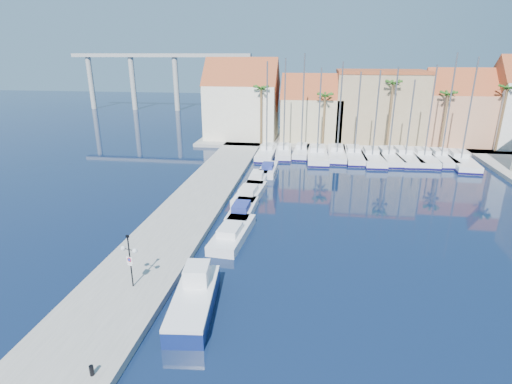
# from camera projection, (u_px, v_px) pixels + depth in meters

# --- Properties ---
(ground) EXTENTS (260.00, 260.00, 0.00)m
(ground) POSITION_uv_depth(u_px,v_px,m) (265.00, 293.00, 25.81)
(ground) COLOR black
(ground) RESTS_ON ground
(quay_west) EXTENTS (6.00, 77.00, 0.50)m
(quay_west) POSITION_uv_depth(u_px,v_px,m) (192.00, 206.00, 39.57)
(quay_west) COLOR gray
(quay_west) RESTS_ON ground
(shore_north) EXTENTS (54.00, 16.00, 0.50)m
(shore_north) POSITION_uv_depth(u_px,v_px,m) (357.00, 141.00, 69.16)
(shore_north) COLOR gray
(shore_north) RESTS_ON ground
(lamp_post) EXTENTS (1.20, 0.56, 3.61)m
(lamp_post) POSITION_uv_depth(u_px,v_px,m) (129.00, 253.00, 24.85)
(lamp_post) COLOR black
(lamp_post) RESTS_ON quay_west
(bollard) EXTENTS (0.21, 0.21, 0.52)m
(bollard) POSITION_uv_depth(u_px,v_px,m) (92.00, 370.00, 18.48)
(bollard) COLOR black
(bollard) RESTS_ON quay_west
(fishing_boat) EXTENTS (2.94, 6.92, 2.35)m
(fishing_boat) POSITION_uv_depth(u_px,v_px,m) (194.00, 298.00, 23.88)
(fishing_boat) COLOR navy
(fishing_boat) RESTS_ON ground
(motorboat_west_0) EXTENTS (2.86, 7.30, 1.40)m
(motorboat_west_0) POSITION_uv_depth(u_px,v_px,m) (232.00, 233.00, 33.13)
(motorboat_west_0) COLOR white
(motorboat_west_0) RESTS_ON ground
(motorboat_west_1) EXTENTS (2.21, 6.42, 1.40)m
(motorboat_west_1) POSITION_uv_depth(u_px,v_px,m) (242.00, 210.00, 37.93)
(motorboat_west_1) COLOR white
(motorboat_west_1) RESTS_ON ground
(motorboat_west_2) EXTENTS (2.87, 7.39, 1.40)m
(motorboat_west_2) POSITION_uv_depth(u_px,v_px,m) (250.00, 193.00, 42.50)
(motorboat_west_2) COLOR white
(motorboat_west_2) RESTS_ON ground
(motorboat_west_3) EXTENTS (1.95, 6.03, 1.40)m
(motorboat_west_3) POSITION_uv_depth(u_px,v_px,m) (258.00, 179.00, 47.45)
(motorboat_west_3) COLOR white
(motorboat_west_3) RESTS_ON ground
(motorboat_west_4) EXTENTS (1.98, 6.12, 1.40)m
(motorboat_west_4) POSITION_uv_depth(u_px,v_px,m) (268.00, 169.00, 51.29)
(motorboat_west_4) COLOR white
(motorboat_west_4) RESTS_ON ground
(sailboat_0) EXTENTS (2.61, 9.54, 13.56)m
(sailboat_0) POSITION_uv_depth(u_px,v_px,m) (267.00, 152.00, 59.67)
(sailboat_0) COLOR white
(sailboat_0) RESTS_ON ground
(sailboat_1) EXTENTS (2.73, 8.62, 13.98)m
(sailboat_1) POSITION_uv_depth(u_px,v_px,m) (284.00, 151.00, 59.90)
(sailboat_1) COLOR white
(sailboat_1) RESTS_ON ground
(sailboat_2) EXTENTS (2.46, 8.15, 14.62)m
(sailboat_2) POSITION_uv_depth(u_px,v_px,m) (301.00, 151.00, 60.07)
(sailboat_2) COLOR white
(sailboat_2) RESTS_ON ground
(sailboat_3) EXTENTS (3.40, 11.11, 12.78)m
(sailboat_3) POSITION_uv_depth(u_px,v_px,m) (317.00, 154.00, 58.51)
(sailboat_3) COLOR white
(sailboat_3) RESTS_ON ground
(sailboat_4) EXTENTS (2.80, 9.80, 13.56)m
(sailboat_4) POSITION_uv_depth(u_px,v_px,m) (337.00, 153.00, 58.89)
(sailboat_4) COLOR white
(sailboat_4) RESTS_ON ground
(sailboat_5) EXTENTS (3.07, 10.36, 12.23)m
(sailboat_5) POSITION_uv_depth(u_px,v_px,m) (354.00, 154.00, 58.38)
(sailboat_5) COLOR white
(sailboat_5) RESTS_ON ground
(sailboat_6) EXTENTS (3.07, 10.76, 12.47)m
(sailboat_6) POSITION_uv_depth(u_px,v_px,m) (371.00, 156.00, 57.30)
(sailboat_6) COLOR white
(sailboat_6) RESTS_ON ground
(sailboat_7) EXTENTS (3.49, 10.23, 12.91)m
(sailboat_7) POSITION_uv_depth(u_px,v_px,m) (387.00, 156.00, 57.47)
(sailboat_7) COLOR white
(sailboat_7) RESTS_ON ground
(sailboat_8) EXTENTS (3.63, 10.86, 11.26)m
(sailboat_8) POSITION_uv_depth(u_px,v_px,m) (404.00, 156.00, 57.46)
(sailboat_8) COLOR white
(sailboat_8) RESTS_ON ground
(sailboat_9) EXTENTS (3.11, 10.27, 13.20)m
(sailboat_9) POSITION_uv_depth(u_px,v_px,m) (423.00, 157.00, 56.96)
(sailboat_9) COLOR white
(sailboat_9) RESTS_ON ground
(sailboat_10) EXTENTS (3.03, 9.36, 14.73)m
(sailboat_10) POSITION_uv_depth(u_px,v_px,m) (440.00, 157.00, 56.67)
(sailboat_10) COLOR white
(sailboat_10) RESTS_ON ground
(sailboat_11) EXTENTS (3.65, 11.33, 14.20)m
(sailboat_11) POSITION_uv_depth(u_px,v_px,m) (460.00, 160.00, 55.45)
(sailboat_11) COLOR white
(sailboat_11) RESTS_ON ground
(building_0) EXTENTS (12.30, 9.00, 13.50)m
(building_0) POSITION_uv_depth(u_px,v_px,m) (242.00, 102.00, 68.91)
(building_0) COLOR beige
(building_0) RESTS_ON shore_north
(building_1) EXTENTS (10.30, 8.00, 11.00)m
(building_1) POSITION_uv_depth(u_px,v_px,m) (312.00, 111.00, 67.66)
(building_1) COLOR #CABA8E
(building_1) RESTS_ON shore_north
(building_2) EXTENTS (14.20, 10.20, 11.50)m
(building_2) POSITION_uv_depth(u_px,v_px,m) (378.00, 106.00, 66.76)
(building_2) COLOR tan
(building_2) RESTS_ON shore_north
(building_3) EXTENTS (10.30, 8.00, 12.00)m
(building_3) POSITION_uv_depth(u_px,v_px,m) (456.00, 110.00, 64.30)
(building_3) COLOR tan
(building_3) RESTS_ON shore_north
(palm_0) EXTENTS (2.60, 2.60, 10.15)m
(palm_0) POSITION_uv_depth(u_px,v_px,m) (261.00, 90.00, 62.85)
(palm_0) COLOR brown
(palm_0) RESTS_ON shore_north
(palm_1) EXTENTS (2.60, 2.60, 9.15)m
(palm_1) POSITION_uv_depth(u_px,v_px,m) (325.00, 97.00, 61.78)
(palm_1) COLOR brown
(palm_1) RESTS_ON shore_north
(palm_2) EXTENTS (2.60, 2.60, 11.15)m
(palm_2) POSITION_uv_depth(u_px,v_px,m) (393.00, 85.00, 59.78)
(palm_2) COLOR brown
(palm_2) RESTS_ON shore_north
(palm_3) EXTENTS (2.60, 2.60, 9.65)m
(palm_3) POSITION_uv_depth(u_px,v_px,m) (448.00, 96.00, 59.14)
(palm_3) COLOR brown
(palm_3) RESTS_ON shore_north
(palm_4) EXTENTS (2.60, 2.60, 10.65)m
(palm_4) POSITION_uv_depth(u_px,v_px,m) (507.00, 90.00, 57.72)
(palm_4) COLOR brown
(palm_4) RESTS_ON shore_north
(viaduct) EXTENTS (48.00, 2.20, 14.45)m
(viaduct) POSITION_uv_depth(u_px,v_px,m) (157.00, 70.00, 104.37)
(viaduct) COLOR #9E9E99
(viaduct) RESTS_ON ground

